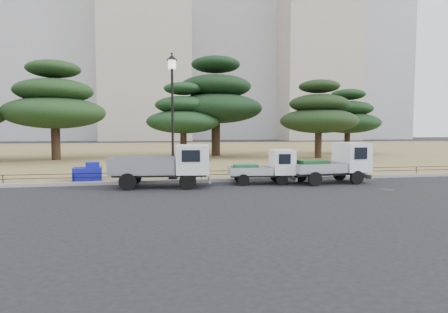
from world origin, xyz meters
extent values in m
plane|color=black|center=(0.00, 0.00, 0.00)|extent=(220.00, 220.00, 0.00)
cube|color=olive|center=(0.00, 30.60, 0.07)|extent=(120.00, 56.00, 0.15)
cube|color=gray|center=(0.00, 2.60, 0.08)|extent=(120.00, 0.25, 0.16)
cylinder|color=black|center=(-1.89, 0.43, 0.37)|extent=(0.75, 0.23, 0.74)
cylinder|color=black|center=(-1.71, 2.01, 0.37)|extent=(0.75, 0.23, 0.74)
cylinder|color=black|center=(-4.42, 0.70, 0.37)|extent=(0.75, 0.23, 0.74)
cylinder|color=black|center=(-4.25, 2.28, 0.37)|extent=(0.75, 0.23, 0.74)
cube|color=#2D2D30|center=(-3.03, 1.35, 0.56)|extent=(4.19, 1.32, 0.13)
cube|color=gray|center=(-3.76, 1.43, 0.99)|extent=(3.01, 1.91, 0.72)
cube|color=silver|center=(-1.59, 1.19, 1.26)|extent=(1.61, 1.90, 1.26)
cylinder|color=black|center=(2.54, 0.93, 0.27)|extent=(0.55, 0.19, 0.54)
cylinder|color=black|center=(2.64, 2.11, 0.27)|extent=(0.55, 0.19, 0.54)
cylinder|color=black|center=(0.74, 1.08, 0.27)|extent=(0.55, 0.19, 0.54)
cylinder|color=black|center=(0.83, 2.25, 0.27)|extent=(0.55, 0.19, 0.54)
cube|color=#2D2D30|center=(1.72, 1.59, 0.40)|extent=(2.97, 0.90, 0.13)
cube|color=#A8ABAF|center=(1.19, 1.64, 0.64)|extent=(2.10, 1.39, 0.36)
cube|color=silver|center=(2.74, 1.51, 1.04)|extent=(1.12, 1.42, 1.17)
cube|color=#1C6537|center=(0.98, 1.65, 0.73)|extent=(1.17, 0.89, 0.40)
cylinder|color=black|center=(6.11, 0.54, 0.33)|extent=(0.67, 0.22, 0.66)
cylinder|color=black|center=(6.00, 2.00, 0.33)|extent=(0.67, 0.22, 0.66)
cylinder|color=black|center=(3.93, 0.38, 0.33)|extent=(0.67, 0.22, 0.66)
cylinder|color=black|center=(3.82, 1.83, 0.33)|extent=(0.67, 0.22, 0.66)
cube|color=#2D2D30|center=(5.00, 1.19, 0.48)|extent=(3.59, 1.07, 0.15)
cube|color=#999CA0|center=(4.36, 1.14, 0.78)|extent=(2.55, 1.67, 0.44)
cube|color=silver|center=(6.24, 1.28, 1.25)|extent=(1.35, 1.71, 1.39)
cube|color=#164F21|center=(4.11, 1.12, 0.89)|extent=(1.41, 1.07, 0.48)
cylinder|color=black|center=(-2.38, 2.90, 0.23)|extent=(0.46, 0.46, 0.17)
cylinder|color=black|center=(-2.38, 2.90, 2.91)|extent=(0.12, 0.12, 5.19)
cylinder|color=white|center=(-2.38, 2.90, 5.71)|extent=(0.42, 0.42, 0.42)
cone|color=black|center=(-2.38, 2.90, 6.05)|extent=(0.54, 0.54, 0.26)
cylinder|color=black|center=(0.00, 2.75, 0.35)|extent=(38.00, 0.03, 0.03)
cylinder|color=black|center=(0.00, 2.75, 0.53)|extent=(38.00, 0.03, 0.03)
cylinder|color=black|center=(0.00, 2.75, 0.35)|extent=(0.04, 0.04, 0.40)
cube|color=#161AAF|center=(-6.47, 3.37, 0.46)|extent=(1.40, 1.09, 0.61)
cube|color=#161AAF|center=(-6.20, 3.24, 0.89)|extent=(0.66, 0.58, 0.26)
cylinder|color=#2D2D30|center=(6.50, -1.20, 0.01)|extent=(0.60, 0.60, 0.01)
cylinder|color=black|center=(-11.11, 16.85, 1.70)|extent=(0.70, 0.70, 3.11)
ellipsoid|color=#1B3417|center=(-11.11, 16.85, 3.96)|extent=(7.98, 7.98, 2.55)
ellipsoid|color=#1B3417|center=(-11.11, 16.85, 5.71)|extent=(6.09, 6.09, 1.95)
ellipsoid|color=#1B3417|center=(-11.11, 16.85, 7.46)|extent=(4.21, 4.21, 1.35)
cylinder|color=black|center=(-0.68, 17.88, 1.44)|extent=(0.58, 0.58, 2.58)
ellipsoid|color=#163318|center=(-0.68, 17.88, 3.32)|extent=(6.52, 6.52, 2.08)
ellipsoid|color=#163318|center=(-0.68, 17.88, 4.77)|extent=(4.98, 4.98, 1.59)
ellipsoid|color=#163318|center=(-0.68, 17.88, 6.22)|extent=(3.44, 3.44, 1.10)
cylinder|color=black|center=(2.50, 19.43, 1.97)|extent=(0.82, 0.82, 3.63)
ellipsoid|color=black|center=(2.50, 19.43, 4.60)|extent=(8.74, 8.74, 2.80)
ellipsoid|color=black|center=(2.50, 19.43, 6.64)|extent=(6.67, 6.67, 2.13)
ellipsoid|color=black|center=(2.50, 19.43, 8.68)|extent=(4.61, 4.61, 1.47)
cylinder|color=black|center=(10.73, 14.77, 1.46)|extent=(0.59, 0.59, 2.62)
ellipsoid|color=black|center=(10.73, 14.77, 3.36)|extent=(6.66, 6.66, 2.13)
ellipsoid|color=black|center=(10.73, 14.77, 4.84)|extent=(5.08, 5.08, 1.63)
ellipsoid|color=black|center=(10.73, 14.77, 6.31)|extent=(3.51, 3.51, 1.12)
cylinder|color=black|center=(16.43, 20.16, 1.44)|extent=(0.58, 0.58, 2.58)
ellipsoid|color=black|center=(16.43, 20.16, 3.32)|extent=(6.60, 6.60, 2.11)
ellipsoid|color=black|center=(16.43, 20.16, 4.77)|extent=(5.04, 5.04, 1.61)
ellipsoid|color=black|center=(16.43, 20.16, 6.22)|extent=(3.48, 3.48, 1.11)
cube|color=#AAA08C|center=(-5.00, 85.00, 27.50)|extent=(22.00, 20.00, 55.00)
cube|color=#A0A0A5|center=(18.00, 95.00, 40.00)|extent=(26.00, 24.00, 80.00)
cube|color=#AAA08C|center=(40.00, 82.00, 24.00)|extent=(20.00, 18.00, 48.00)
cube|color=#A0A0A5|center=(58.00, 90.00, 35.00)|extent=(24.00, 20.00, 70.00)
cylinder|color=#D83F33|center=(72.00, 85.00, 30.00)|extent=(1.80, 1.80, 60.00)
camera|label=1|loc=(-3.31, -15.53, 2.55)|focal=30.00mm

